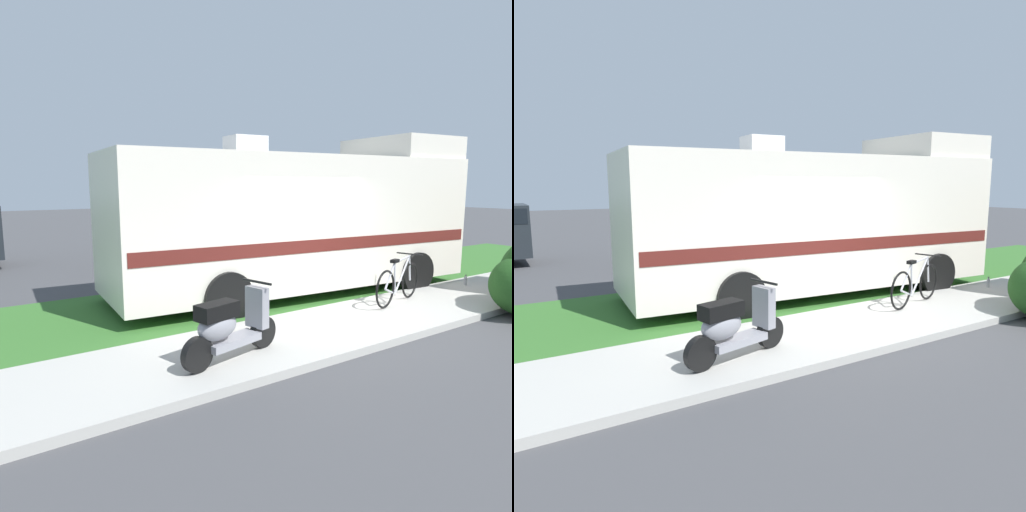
# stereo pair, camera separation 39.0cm
# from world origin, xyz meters

# --- Properties ---
(ground_plane) EXTENTS (80.00, 80.00, 0.00)m
(ground_plane) POSITION_xyz_m (0.00, 0.00, 0.00)
(ground_plane) COLOR #424244
(sidewalk) EXTENTS (24.00, 2.00, 0.12)m
(sidewalk) POSITION_xyz_m (0.00, -1.20, 0.06)
(sidewalk) COLOR #ADAAA3
(sidewalk) RESTS_ON ground
(grass_strip) EXTENTS (24.00, 3.40, 0.08)m
(grass_strip) POSITION_xyz_m (0.00, 1.50, 0.04)
(grass_strip) COLOR #336628
(grass_strip) RESTS_ON ground
(motorhome_rv) EXTENTS (8.05, 3.09, 3.44)m
(motorhome_rv) POSITION_xyz_m (0.79, 1.19, 1.63)
(motorhome_rv) COLOR silver
(motorhome_rv) RESTS_ON ground
(scooter) EXTENTS (1.61, 0.63, 0.97)m
(scooter) POSITION_xyz_m (-2.62, -1.53, 0.58)
(scooter) COLOR black
(scooter) RESTS_ON ground
(bicycle) EXTENTS (1.75, 0.60, 0.91)m
(bicycle) POSITION_xyz_m (1.56, -0.85, 0.51)
(bicycle) COLOR black
(bicycle) RESTS_ON ground
(pickup_truck_near) EXTENTS (5.42, 2.18, 1.88)m
(pickup_truck_near) POSITION_xyz_m (1.58, 6.34, 0.99)
(pickup_truck_near) COLOR #1E2328
(pickup_truck_near) RESTS_ON ground
(bottle_green) EXTENTS (0.06, 0.06, 0.27)m
(bottle_green) POSITION_xyz_m (3.80, -1.46, 0.23)
(bottle_green) COLOR brown
(bottle_green) RESTS_ON ground
(bottle_spare) EXTENTS (0.06, 0.06, 0.24)m
(bottle_spare) POSITION_xyz_m (4.09, -0.71, 0.22)
(bottle_spare) COLOR #B2B2B7
(bottle_spare) RESTS_ON ground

